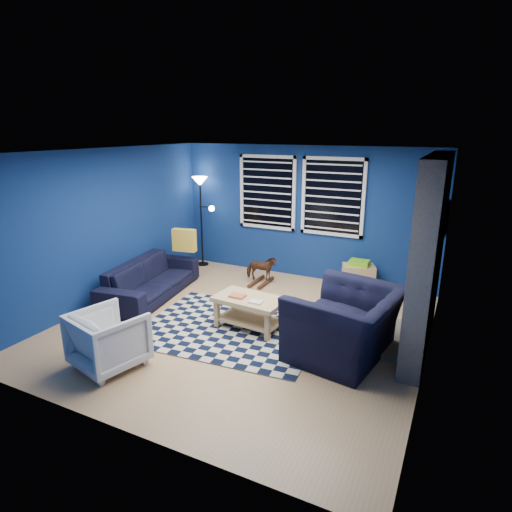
{
  "coord_description": "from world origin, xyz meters",
  "views": [
    {
      "loc": [
        2.69,
        -5.04,
        2.79
      ],
      "look_at": [
        0.07,
        0.3,
        1.01
      ],
      "focal_mm": 30.0,
      "sensor_mm": 36.0,
      "label": 1
    }
  ],
  "objects": [
    {
      "name": "window_right",
      "position": [
        0.55,
        2.46,
        1.6
      ],
      "size": [
        1.17,
        0.06,
        1.42
      ],
      "color": "black",
      "rests_on": "wall_back"
    },
    {
      "name": "floor",
      "position": [
        0.0,
        0.0,
        0.0
      ],
      "size": [
        5.0,
        5.0,
        0.0
      ],
      "primitive_type": "plane",
      "color": "tan",
      "rests_on": "ground"
    },
    {
      "name": "ceiling",
      "position": [
        0.0,
        0.0,
        2.5
      ],
      "size": [
        5.0,
        5.0,
        0.0
      ],
      "primitive_type": "plane",
      "rotation": [
        3.14,
        0.0,
        0.0
      ],
      "color": "white",
      "rests_on": "wall_back"
    },
    {
      "name": "tv",
      "position": [
        2.45,
        2.0,
        1.4
      ],
      "size": [
        0.07,
        1.0,
        0.58
      ],
      "color": "black",
      "rests_on": "wall_right"
    },
    {
      "name": "window_left",
      "position": [
        -0.75,
        2.46,
        1.6
      ],
      "size": [
        1.17,
        0.06,
        1.42
      ],
      "color": "black",
      "rests_on": "wall_back"
    },
    {
      "name": "throw_pillow",
      "position": [
        -1.82,
        1.17,
        0.83
      ],
      "size": [
        0.45,
        0.2,
        0.41
      ],
      "primitive_type": "cube",
      "rotation": [
        0.0,
        0.0,
        0.17
      ],
      "color": "gold",
      "rests_on": "sofa"
    },
    {
      "name": "fireplace",
      "position": [
        2.36,
        0.5,
        1.2
      ],
      "size": [
        0.65,
        2.0,
        2.5
      ],
      "color": "gray",
      "rests_on": "floor"
    },
    {
      "name": "coffee_table",
      "position": [
        0.11,
        -0.0,
        0.34
      ],
      "size": [
        1.04,
        0.65,
        0.49
      ],
      "rotation": [
        0.0,
        0.0,
        -0.08
      ],
      "color": "tan",
      "rests_on": "rug"
    },
    {
      "name": "cabinet",
      "position": [
        1.16,
        2.25,
        0.24
      ],
      "size": [
        0.64,
        0.54,
        0.55
      ],
      "rotation": [
        0.0,
        0.0,
        0.39
      ],
      "color": "tan",
      "rests_on": "floor"
    },
    {
      "name": "sofa",
      "position": [
        -1.97,
        0.36,
        0.31
      ],
      "size": [
        2.22,
        1.14,
        0.62
      ],
      "primitive_type": "imported",
      "rotation": [
        0.0,
        0.0,
        1.73
      ],
      "color": "black",
      "rests_on": "floor"
    },
    {
      "name": "floor_lamp",
      "position": [
        -2.13,
        2.25,
        1.52
      ],
      "size": [
        0.5,
        0.31,
        1.85
      ],
      "color": "black",
      "rests_on": "floor"
    },
    {
      "name": "rug",
      "position": [
        -0.11,
        -0.12,
        0.01
      ],
      "size": [
        2.65,
        2.19,
        0.02
      ],
      "primitive_type": "cube",
      "rotation": [
        0.0,
        0.0,
        0.08
      ],
      "color": "black",
      "rests_on": "floor"
    },
    {
      "name": "wall_left",
      "position": [
        -2.5,
        0.0,
        1.25
      ],
      "size": [
        0.0,
        5.0,
        5.0
      ],
      "primitive_type": "plane",
      "rotation": [
        1.57,
        0.0,
        1.57
      ],
      "color": "navy",
      "rests_on": "floor"
    },
    {
      "name": "rocking_horse",
      "position": [
        -0.53,
        1.73,
        0.3
      ],
      "size": [
        0.42,
        0.61,
        0.47
      ],
      "primitive_type": "imported",
      "rotation": [
        0.0,
        0.0,
        1.91
      ],
      "color": "#4C2E18",
      "rests_on": "floor"
    },
    {
      "name": "armchair_bent",
      "position": [
        -0.95,
        -1.66,
        0.35
      ],
      "size": [
        0.93,
        0.94,
        0.71
      ],
      "primitive_type": "imported",
      "rotation": [
        0.0,
        0.0,
        2.89
      ],
      "color": "gray",
      "rests_on": "floor"
    },
    {
      "name": "wall_back",
      "position": [
        0.0,
        2.5,
        1.25
      ],
      "size": [
        5.0,
        0.0,
        5.0
      ],
      "primitive_type": "plane",
      "rotation": [
        1.57,
        0.0,
        0.0
      ],
      "color": "navy",
      "rests_on": "floor"
    },
    {
      "name": "wall_right",
      "position": [
        2.5,
        0.0,
        1.25
      ],
      "size": [
        0.0,
        5.0,
        5.0
      ],
      "primitive_type": "plane",
      "rotation": [
        1.57,
        0.0,
        -1.57
      ],
      "color": "navy",
      "rests_on": "floor"
    },
    {
      "name": "armchair_big",
      "position": [
        1.54,
        -0.16,
        0.44
      ],
      "size": [
        1.53,
        1.39,
        0.88
      ],
      "primitive_type": "imported",
      "rotation": [
        0.0,
        0.0,
        -1.74
      ],
      "color": "black",
      "rests_on": "floor"
    }
  ]
}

